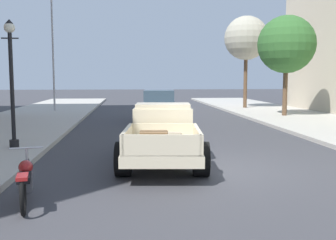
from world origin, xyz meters
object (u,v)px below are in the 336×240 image
at_px(motorcycle_parked, 25,179).
at_px(street_lamp_near, 11,74).
at_px(hotrod_truck_cream, 163,134).
at_px(car_background_grey, 159,107).
at_px(flagpole, 56,23).
at_px(street_tree_third, 246,38).
at_px(street_tree_second, 287,45).

height_order(motorcycle_parked, street_lamp_near, street_lamp_near).
height_order(hotrod_truck_cream, car_background_grey, car_background_grey).
distance_m(hotrod_truck_cream, motorcycle_parked, 4.33).
height_order(flagpole, street_tree_third, flagpole).
bearing_deg(street_tree_second, hotrod_truck_cream, -125.43).
bearing_deg(hotrod_truck_cream, motorcycle_parked, -130.14).
height_order(motorcycle_parked, street_tree_third, street_tree_third).
height_order(car_background_grey, street_tree_third, street_tree_third).
distance_m(hotrod_truck_cream, car_background_grey, 9.94).
bearing_deg(street_tree_third, hotrod_truck_cream, -113.25).
distance_m(hotrod_truck_cream, street_tree_second, 13.97).
xyz_separation_m(hotrod_truck_cream, motorcycle_parked, (-2.78, -3.30, -0.31)).
relative_size(street_lamp_near, street_tree_second, 0.69).
relative_size(street_lamp_near, street_tree_third, 0.59).
xyz_separation_m(motorcycle_parked, car_background_grey, (3.40, 13.22, 0.33)).
xyz_separation_m(flagpole, street_tree_second, (13.39, -4.46, -1.65)).
bearing_deg(street_lamp_near, street_tree_second, 37.13).
distance_m(motorcycle_parked, street_lamp_near, 5.65).
bearing_deg(hotrod_truck_cream, car_background_grey, 86.43).
bearing_deg(car_background_grey, flagpole, 137.81).
height_order(car_background_grey, street_tree_second, street_tree_second).
xyz_separation_m(motorcycle_parked, flagpole, (-2.76, 18.80, 5.33)).
xyz_separation_m(car_background_grey, street_tree_third, (6.73, 7.20, 4.30)).
height_order(street_lamp_near, flagpole, flagpole).
bearing_deg(flagpole, motorcycle_parked, -81.66).
height_order(car_background_grey, flagpole, flagpole).
bearing_deg(car_background_grey, street_lamp_near, -121.66).
relative_size(hotrod_truck_cream, street_tree_second, 0.90).
bearing_deg(street_lamp_near, motorcycle_parked, -72.08).
bearing_deg(street_tree_third, car_background_grey, -133.09).
relative_size(flagpole, street_tree_second, 1.64).
distance_m(flagpole, street_tree_third, 13.01).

